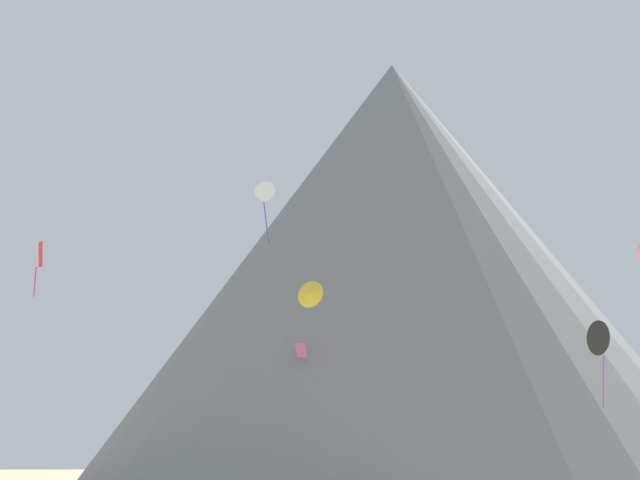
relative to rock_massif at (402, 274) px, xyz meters
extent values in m
cone|color=slate|center=(-0.80, -0.41, 0.98)|extent=(90.71, 90.71, 50.18)
cone|color=slate|center=(9.45, 4.85, -11.61)|extent=(40.97, 40.97, 24.99)
cube|color=blue|center=(-7.73, -21.97, -16.46)|extent=(0.64, 0.59, 1.53)
cylinder|color=orange|center=(-7.61, -21.97, -18.08)|extent=(0.23, 0.31, 1.65)
cone|color=gold|center=(-17.49, -53.08, -12.12)|extent=(1.52, 1.25, 1.51)
cube|color=red|center=(-33.06, -43.50, -8.35)|extent=(0.40, 0.69, 1.60)
cylinder|color=#D1339E|center=(-33.27, -43.50, -10.07)|extent=(0.08, 0.14, 1.88)
cone|color=black|center=(3.35, -42.39, -12.74)|extent=(2.41, 1.60, 2.37)
cylinder|color=purple|center=(3.58, -42.39, -15.66)|extent=(0.42, 0.14, 3.46)
cone|color=white|center=(-18.78, -37.33, -1.91)|extent=(1.59, 0.80, 1.55)
cylinder|color=#5138B2|center=(-18.67, -37.33, -4.25)|extent=(0.50, 0.25, 3.13)
cube|color=green|center=(-4.92, -28.58, -17.33)|extent=(1.43, 1.42, 0.59)
cube|color=green|center=(-4.92, -28.58, -16.77)|extent=(1.43, 1.42, 0.59)
cylinder|color=green|center=(-4.63, -28.58, -18.84)|extent=(0.30, 0.25, 2.58)
cube|color=#E5668C|center=(-14.61, -24.35, -11.84)|extent=(1.06, 0.79, 1.30)
camera|label=1|loc=(-23.19, -98.62, -20.29)|focal=49.65mm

